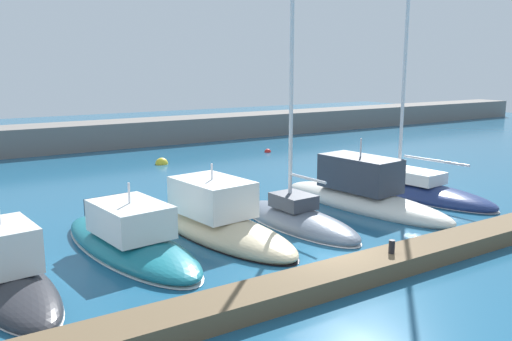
% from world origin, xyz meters
% --- Properties ---
extents(ground_plane, '(120.00, 120.00, 0.00)m').
position_xyz_m(ground_plane, '(0.00, 0.00, 0.00)').
color(ground_plane, '#1E567A').
extents(dock_pier, '(24.07, 1.43, 0.58)m').
position_xyz_m(dock_pier, '(0.00, -1.55, 0.29)').
color(dock_pier, brown).
rests_on(dock_pier, ground_plane).
extents(breakwater_seawall, '(108.00, 3.99, 2.04)m').
position_xyz_m(breakwater_seawall, '(0.00, 29.94, 1.02)').
color(breakwater_seawall, slate).
rests_on(breakwater_seawall, ground_plane).
extents(motorboat_charcoal_nearest, '(2.90, 7.14, 3.22)m').
position_xyz_m(motorboat_charcoal_nearest, '(-9.25, 3.49, 0.43)').
color(motorboat_charcoal_nearest, '#2D2D33').
rests_on(motorboat_charcoal_nearest, ground_plane).
extents(motorboat_teal_second, '(3.77, 9.02, 2.81)m').
position_xyz_m(motorboat_teal_second, '(-5.06, 4.85, 0.43)').
color(motorboat_teal_second, '#19707F').
rests_on(motorboat_teal_second, ground_plane).
extents(motorboat_sand_third, '(3.64, 8.50, 3.19)m').
position_xyz_m(motorboat_sand_third, '(-1.47, 4.68, 0.54)').
color(motorboat_sand_third, beige).
rests_on(motorboat_sand_third, ground_plane).
extents(sailboat_slate_fourth, '(2.66, 6.99, 13.13)m').
position_xyz_m(sailboat_slate_fourth, '(1.86, 4.00, 0.32)').
color(sailboat_slate_fourth, slate).
rests_on(sailboat_slate_fourth, ground_plane).
extents(motorboat_ivory_fifth, '(3.62, 9.79, 3.65)m').
position_xyz_m(motorboat_ivory_fifth, '(6.30, 4.91, 0.60)').
color(motorboat_ivory_fifth, silver).
rests_on(motorboat_ivory_fifth, ground_plane).
extents(sailboat_navy_sixth, '(3.79, 9.13, 13.75)m').
position_xyz_m(sailboat_navy_sixth, '(10.01, 4.91, 0.31)').
color(sailboat_navy_sixth, navy).
rests_on(sailboat_navy_sixth, ground_plane).
extents(mooring_buoy_red, '(0.51, 0.51, 0.51)m').
position_xyz_m(mooring_buoy_red, '(11.44, 20.49, 0.00)').
color(mooring_buoy_red, red).
rests_on(mooring_buoy_red, ground_plane).
extents(mooring_buoy_yellow, '(0.87, 0.87, 0.87)m').
position_xyz_m(mooring_buoy_yellow, '(2.60, 20.18, 0.00)').
color(mooring_buoy_yellow, yellow).
rests_on(mooring_buoy_yellow, ground_plane).
extents(dock_bollard, '(0.20, 0.20, 0.44)m').
position_xyz_m(dock_bollard, '(1.45, -1.55, 0.80)').
color(dock_bollard, black).
rests_on(dock_bollard, dock_pier).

